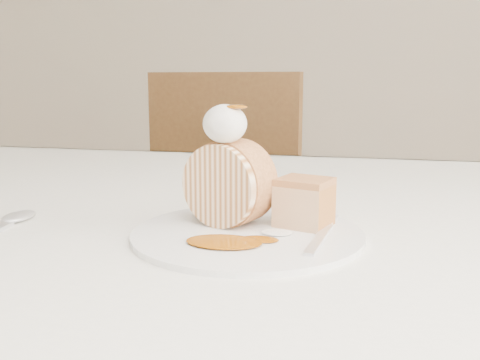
# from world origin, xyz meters

# --- Properties ---
(table) EXTENTS (1.40, 0.90, 0.75)m
(table) POSITION_xyz_m (0.00, 0.20, 0.66)
(table) COLOR silver
(table) RESTS_ON ground
(chair_far) EXTENTS (0.49, 0.49, 0.93)m
(chair_far) POSITION_xyz_m (-0.20, 1.08, 0.53)
(chair_far) COLOR brown
(chair_far) RESTS_ON ground
(plate) EXTENTS (0.30, 0.30, 0.01)m
(plate) POSITION_xyz_m (0.05, 0.06, 0.75)
(plate) COLOR white
(plate) RESTS_ON table
(roulade_slice) EXTENTS (0.10, 0.08, 0.09)m
(roulade_slice) POSITION_xyz_m (0.03, 0.08, 0.80)
(roulade_slice) COLOR beige
(roulade_slice) RESTS_ON plate
(cake_chunk) EXTENTS (0.06, 0.06, 0.04)m
(cake_chunk) POSITION_xyz_m (0.11, 0.09, 0.78)
(cake_chunk) COLOR #C37C4A
(cake_chunk) RESTS_ON plate
(whipped_cream) EXTENTS (0.05, 0.05, 0.04)m
(whipped_cream) POSITION_xyz_m (0.03, 0.07, 0.86)
(whipped_cream) COLOR white
(whipped_cream) RESTS_ON roulade_slice
(caramel_drizzle) EXTENTS (0.02, 0.02, 0.00)m
(caramel_drizzle) POSITION_xyz_m (0.04, 0.07, 0.89)
(caramel_drizzle) COLOR #884205
(caramel_drizzle) RESTS_ON whipped_cream
(caramel_pool) EXTENTS (0.08, 0.07, 0.00)m
(caramel_pool) POSITION_xyz_m (0.04, 0.01, 0.76)
(caramel_pool) COLOR #884205
(caramel_pool) RESTS_ON plate
(fork) EXTENTS (0.03, 0.14, 0.00)m
(fork) POSITION_xyz_m (0.13, 0.04, 0.76)
(fork) COLOR silver
(fork) RESTS_ON plate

